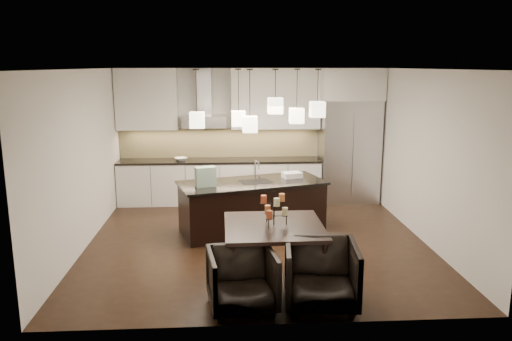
{
  "coord_description": "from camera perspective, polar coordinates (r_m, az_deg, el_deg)",
  "views": [
    {
      "loc": [
        -0.5,
        -7.86,
        2.86
      ],
      "look_at": [
        0.0,
        0.2,
        1.15
      ],
      "focal_mm": 35.0,
      "sensor_mm": 36.0,
      "label": 1
    }
  ],
  "objects": [
    {
      "name": "fridge_panel",
      "position": [
        10.57,
        10.85,
        9.66
      ],
      "size": [
        1.26,
        0.72,
        0.65
      ],
      "primitive_type": "cube",
      "color": "silver",
      "rests_on": "refrigerator"
    },
    {
      "name": "candle_f",
      "position": [
        6.43,
        2.39,
        -3.64
      ],
      "size": [
        0.08,
        0.08,
        0.1
      ],
      "primitive_type": "cylinder",
      "rotation": [
        0.0,
        0.0,
        0.01
      ],
      "color": "beige",
      "rests_on": "candelabra"
    },
    {
      "name": "wall_front",
      "position": [
        5.32,
        1.97,
        -3.95
      ],
      "size": [
        5.5,
        0.02,
        2.8
      ],
      "primitive_type": "cube",
      "color": "silver",
      "rests_on": "ground"
    },
    {
      "name": "wall_back",
      "position": [
        10.73,
        -0.84,
        4.13
      ],
      "size": [
        5.5,
        0.02,
        2.8
      ],
      "primitive_type": "cube",
      "color": "silver",
      "rests_on": "ground"
    },
    {
      "name": "hood_canopy",
      "position": [
        10.41,
        -5.89,
        5.61
      ],
      "size": [
        0.9,
        0.52,
        0.24
      ],
      "primitive_type": "cube",
      "color": "#B7B7BA",
      "rests_on": "wall_back"
    },
    {
      "name": "candle_c",
      "position": [
        6.48,
        1.54,
        -5.05
      ],
      "size": [
        0.08,
        0.08,
        0.1
      ],
      "primitive_type": "cylinder",
      "rotation": [
        0.0,
        0.0,
        0.01
      ],
      "color": "#AF4626",
      "rests_on": "candelabra"
    },
    {
      "name": "candle_b",
      "position": [
        6.72,
        1.34,
        -4.43
      ],
      "size": [
        0.08,
        0.08,
        0.1
      ],
      "primitive_type": "cylinder",
      "rotation": [
        0.0,
        0.0,
        0.01
      ],
      "color": "#CB6E39",
      "rests_on": "candelabra"
    },
    {
      "name": "upper_cab_left",
      "position": [
        10.57,
        -12.38,
        7.97
      ],
      "size": [
        1.25,
        0.35,
        1.25
      ],
      "primitive_type": "cube",
      "color": "silver",
      "rests_on": "wall_back"
    },
    {
      "name": "upper_cab_right",
      "position": [
        10.5,
        2.24,
        8.21
      ],
      "size": [
        1.85,
        0.35,
        1.25
      ],
      "primitive_type": "cube",
      "color": "silver",
      "rests_on": "wall_back"
    },
    {
      "name": "pendant_b",
      "position": [
        8.75,
        -2.01,
        5.95
      ],
      "size": [
        0.24,
        0.24,
        0.26
      ],
      "primitive_type": "cube",
      "color": "beige",
      "rests_on": "ceiling"
    },
    {
      "name": "pendant_d",
      "position": [
        8.77,
        4.66,
        6.25
      ],
      "size": [
        0.24,
        0.24,
        0.26
      ],
      "primitive_type": "cube",
      "color": "beige",
      "rests_on": "ceiling"
    },
    {
      "name": "refrigerator",
      "position": [
        10.71,
        10.56,
        2.16
      ],
      "size": [
        1.2,
        0.72,
        2.15
      ],
      "primitive_type": "cube",
      "color": "#B7B7BA",
      "rests_on": "floor"
    },
    {
      "name": "wall_right",
      "position": [
        8.63,
        18.71,
        1.58
      ],
      "size": [
        0.02,
        5.5,
        2.8
      ],
      "primitive_type": "cube",
      "color": "silver",
      "rests_on": "ground"
    },
    {
      "name": "pendant_f",
      "position": [
        8.23,
        -0.7,
        5.3
      ],
      "size": [
        0.24,
        0.24,
        0.26
      ],
      "primitive_type": "cube",
      "color": "beige",
      "rests_on": "ceiling"
    },
    {
      "name": "pendant_c",
      "position": [
        8.35,
        2.22,
        7.4
      ],
      "size": [
        0.24,
        0.24,
        0.26
      ],
      "primitive_type": "cube",
      "color": "beige",
      "rests_on": "ceiling"
    },
    {
      "name": "countertop",
      "position": [
        10.47,
        -4.17,
        1.14
      ],
      "size": [
        4.21,
        0.66,
        0.04
      ],
      "primitive_type": "cube",
      "color": "black",
      "rests_on": "lower_cabinets"
    },
    {
      "name": "pendant_a",
      "position": [
        8.31,
        -6.75,
        5.75
      ],
      "size": [
        0.24,
        0.24,
        0.26
      ],
      "primitive_type": "cube",
      "color": "beige",
      "rests_on": "ceiling"
    },
    {
      "name": "candle_d",
      "position": [
        6.66,
        2.97,
        -3.09
      ],
      "size": [
        0.08,
        0.08,
        0.1
      ],
      "primitive_type": "cylinder",
      "rotation": [
        0.0,
        0.0,
        0.01
      ],
      "color": "#CB6E39",
      "rests_on": "candelabra"
    },
    {
      "name": "island_body",
      "position": [
        8.72,
        -0.46,
        -4.25
      ],
      "size": [
        2.59,
        1.6,
        0.85
      ],
      "primitive_type": "cube",
      "rotation": [
        0.0,
        0.0,
        0.28
      ],
      "color": "black",
      "rests_on": "floor"
    },
    {
      "name": "pendant_e",
      "position": [
        8.52,
        7.02,
        6.94
      ],
      "size": [
        0.24,
        0.24,
        0.26
      ],
      "primitive_type": "cube",
      "color": "beige",
      "rests_on": "ceiling"
    },
    {
      "name": "island_top",
      "position": [
        8.61,
        -0.47,
        -1.42
      ],
      "size": [
        2.68,
        1.69,
        0.04
      ],
      "primitive_type": "cube",
      "rotation": [
        0.0,
        0.0,
        0.28
      ],
      "color": "black",
      "rests_on": "island_body"
    },
    {
      "name": "dining_table",
      "position": [
        6.79,
        2.03,
        -9.37
      ],
      "size": [
        1.31,
        1.31,
        0.78
      ],
      "primitive_type": null,
      "rotation": [
        0.0,
        0.0,
        0.01
      ],
      "color": "black",
      "rests_on": "floor"
    },
    {
      "name": "backsplash",
      "position": [
        10.71,
        -4.18,
        3.2
      ],
      "size": [
        4.21,
        0.02,
        0.63
      ],
      "primitive_type": "cube",
      "color": "#D5C686",
      "rests_on": "countertop"
    },
    {
      "name": "tote_bag",
      "position": [
        8.28,
        -5.8,
        -0.71
      ],
      "size": [
        0.36,
        0.26,
        0.33
      ],
      "primitive_type": "cube",
      "rotation": [
        0.0,
        0.0,
        0.28
      ],
      "color": "#246A41",
      "rests_on": "island_top"
    },
    {
      "name": "armchair_left",
      "position": [
        6.05,
        -1.6,
        -12.39
      ],
      "size": [
        0.88,
        0.9,
        0.73
      ],
      "primitive_type": "imported",
      "rotation": [
        0.0,
        0.0,
        0.14
      ],
      "color": "black",
      "rests_on": "floor"
    },
    {
      "name": "candelabra",
      "position": [
        6.59,
        2.07,
        -4.35
      ],
      "size": [
        0.38,
        0.38,
        0.46
      ],
      "primitive_type": null,
      "rotation": [
        0.0,
        0.0,
        0.01
      ],
      "color": "black",
      "rests_on": "dining_table"
    },
    {
      "name": "candle_a",
      "position": [
        6.62,
        3.33,
        -4.69
      ],
      "size": [
        0.08,
        0.08,
        0.1
      ],
      "primitive_type": "cylinder",
      "rotation": [
        0.0,
        0.0,
        0.01
      ],
      "color": "beige",
      "rests_on": "candelabra"
    },
    {
      "name": "hood_chimney",
      "position": [
        10.47,
        -5.94,
        8.94
      ],
      "size": [
        0.3,
        0.28,
        0.96
      ],
      "primitive_type": "cube",
      "color": "#B7B7BA",
      "rests_on": "hood_canopy"
    },
    {
      "name": "floor",
      "position": [
        8.38,
        0.09,
        -8.07
      ],
      "size": [
        5.5,
        5.5,
        0.02
      ],
      "primitive_type": "cube",
      "color": "black",
      "rests_on": "ground"
    },
    {
      "name": "faucet",
      "position": [
        8.68,
        -0.08,
        0.07
      ],
      "size": [
        0.16,
        0.25,
        0.37
      ],
      "primitive_type": null,
      "rotation": [
        0.0,
        0.0,
        0.28
      ],
      "color": "silver",
      "rests_on": "island_top"
    },
    {
      "name": "candle_e",
      "position": [
        6.57,
        0.89,
        -3.3
      ],
      "size": [
        0.08,
        0.08,
        0.1
      ],
      "primitive_type": "cylinder",
      "rotation": [
        0.0,
        0.0,
        0.01
      ],
      "color": "#AF4626",
      "rests_on": "candelabra"
    },
    {
      "name": "food_container",
      "position": [
        8.93,
        4.14,
        -0.51
      ],
      "size": [
        0.38,
        0.31,
        0.1
      ],
      "primitive_type": "cube",
      "rotation": [
        0.0,
        0.0,
        0.28
      ],
      "color": "silver",
      "rests_on": "island_top"
    },
    {
      "name": "ceiling",
      "position": [
        7.87,
        0.09,
        11.6
      ],
      "size": [
        5.5,
        5.5,
        0.02
      ],
      "primitive_type": "cube",
      "color": "white",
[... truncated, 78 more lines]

